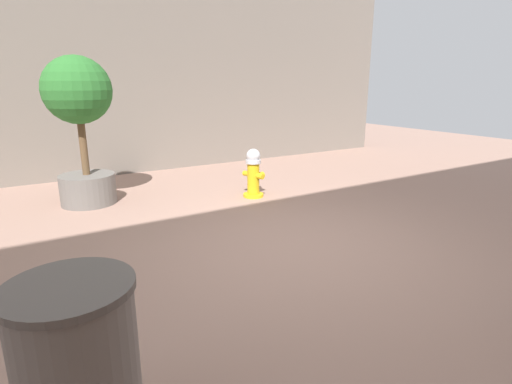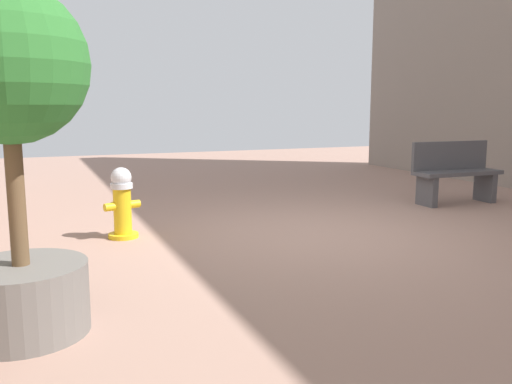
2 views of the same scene
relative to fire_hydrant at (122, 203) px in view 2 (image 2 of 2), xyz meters
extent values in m
plane|color=#9E7A6B|center=(-2.14, 0.73, -0.40)|extent=(23.40, 23.40, 0.00)
cylinder|color=gold|center=(0.00, 0.01, -0.38)|extent=(0.34, 0.34, 0.05)
cylinder|color=gold|center=(0.00, 0.01, -0.09)|extent=(0.20, 0.20, 0.52)
cylinder|color=silver|center=(0.00, 0.01, 0.20)|extent=(0.25, 0.25, 0.06)
sphere|color=silver|center=(0.00, 0.01, 0.29)|extent=(0.23, 0.23, 0.23)
cylinder|color=gold|center=(0.14, 0.05, -0.03)|extent=(0.15, 0.12, 0.09)
cylinder|color=gold|center=(-0.14, -0.03, -0.03)|extent=(0.15, 0.12, 0.09)
cylinder|color=gold|center=(0.04, -0.15, -0.07)|extent=(0.15, 0.17, 0.12)
cube|color=#4C4C51|center=(-5.66, -0.21, -0.18)|extent=(0.11, 0.40, 0.45)
cube|color=#4C4C51|center=(-4.54, -0.24, -0.18)|extent=(0.11, 0.40, 0.45)
cube|color=#4C4C51|center=(-5.10, -0.23, 0.08)|extent=(1.41, 0.48, 0.06)
cube|color=#4C4C51|center=(-5.11, -0.42, 0.33)|extent=(1.40, 0.10, 0.44)
cylinder|color=slate|center=(1.02, 2.43, -0.17)|extent=(0.84, 0.84, 0.47)
cylinder|color=brown|center=(1.02, 2.43, 0.56)|extent=(0.11, 0.11, 0.98)
sphere|color=#2D722D|center=(1.02, 2.43, 1.35)|extent=(1.00, 1.00, 1.00)
camera|label=1|loc=(-5.59, 3.37, 1.46)|focal=28.26mm
camera|label=2|loc=(0.92, 6.15, 1.09)|focal=37.84mm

